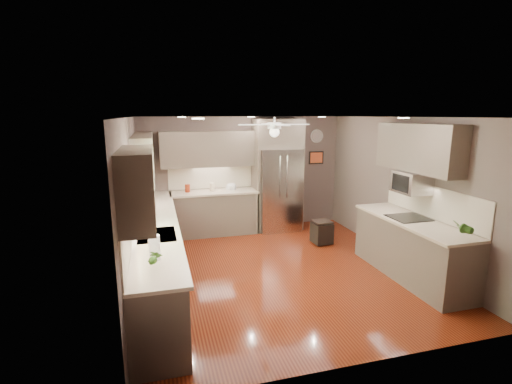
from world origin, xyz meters
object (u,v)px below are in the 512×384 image
soap_bottle (147,219)px  microwave (411,182)px  paper_towel (154,248)px  canister_c (212,187)px  canister_a (187,188)px  potted_plant_left (155,258)px  bowl (231,189)px  stool (322,232)px  potted_plant_right (462,228)px  refrigerator (278,177)px

soap_bottle → microwave: bearing=-7.0°
soap_bottle → paper_towel: paper_towel is taller
canister_c → microwave: bearing=-44.9°
canister_a → potted_plant_left: potted_plant_left is taller
soap_bottle → bowl: 2.84m
stool → potted_plant_right: bearing=-75.7°
bowl → stool: bowl is taller
canister_a → stool: 2.92m
potted_plant_left → refrigerator: size_ratio=0.11×
refrigerator → paper_towel: refrigerator is taller
potted_plant_left → canister_c: bearing=73.0°
potted_plant_right → microwave: size_ratio=0.55×
bowl → microwave: 3.67m
canister_c → stool: size_ratio=0.37×
canister_a → potted_plant_right: potted_plant_right is taller
bowl → paper_towel: paper_towel is taller
potted_plant_left → refrigerator: refrigerator is taller
bowl → refrigerator: refrigerator is taller
soap_bottle → refrigerator: bearing=38.6°
soap_bottle → refrigerator: 3.54m
potted_plant_left → bowl: 4.23m
canister_a → microwave: microwave is taller
canister_c → refrigerator: size_ratio=0.07×
soap_bottle → paper_towel: size_ratio=0.61×
potted_plant_right → stool: size_ratio=0.67×
potted_plant_right → paper_towel: size_ratio=0.94×
bowl → refrigerator: 1.06m
canister_c → paper_towel: paper_towel is taller
bowl → stool: bearing=-38.1°
refrigerator → microwave: 3.03m
bowl → stool: size_ratio=0.53×
potted_plant_right → refrigerator: bearing=107.5°
canister_a → paper_towel: (-0.69, -3.67, 0.06)m
canister_a → soap_bottle: size_ratio=0.88×
paper_towel → potted_plant_left: bearing=-88.5°
paper_towel → stool: bearing=37.0°
potted_plant_left → paper_towel: bearing=91.5°
stool → paper_towel: bearing=-143.0°
canister_a → potted_plant_left: 4.00m
canister_a → potted_plant_left: (-0.68, -3.94, 0.05)m
bowl → paper_towel: bearing=-114.0°
potted_plant_right → stool: potted_plant_right is taller
potted_plant_right → paper_towel: paper_towel is taller
microwave → paper_towel: 4.10m
potted_plant_right → microwave: microwave is taller
bowl → microwave: size_ratio=0.43×
potted_plant_right → refrigerator: size_ratio=0.12×
refrigerator → microwave: refrigerator is taller
canister_c → refrigerator: bearing=-2.5°
soap_bottle → stool: 3.55m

